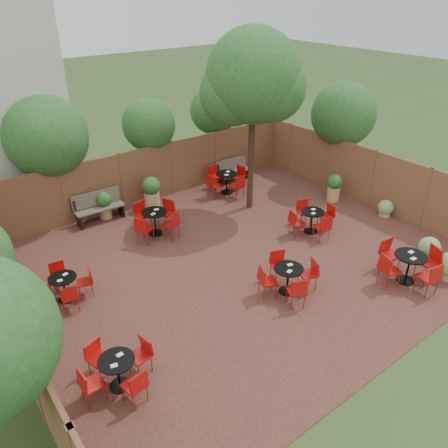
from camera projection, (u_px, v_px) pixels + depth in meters
ground at (236, 261)px, 12.61m from camera, size 80.00×80.00×0.00m
courtyard_paving at (236, 260)px, 12.60m from camera, size 12.00×10.00×0.02m
fence_back at (148, 175)px, 15.60m from camera, size 12.00×0.08×2.00m
fence_left at (6, 320)px, 8.93m from camera, size 0.08×10.00×2.00m
fence_right at (372, 178)px, 15.31m from camera, size 0.08×10.00×2.00m
overhang_foliage at (118, 162)px, 12.00m from camera, size 15.68×10.68×2.56m
courtyard_tree at (253, 82)px, 13.51m from camera, size 2.99×2.93×5.91m
park_bench_left at (99, 206)px, 14.47m from camera, size 1.62×0.58×0.99m
park_bench_right at (233, 170)px, 17.47m from camera, size 1.40×0.55×0.85m
bistro_tables at (240, 245)px, 12.50m from camera, size 9.14×8.93×0.92m
planters at (156, 203)px, 14.56m from camera, size 11.33×4.27×1.16m
low_shrubs at (427, 246)px, 12.63m from camera, size 2.32×3.77×0.74m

